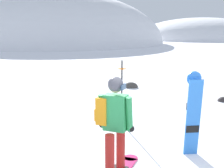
# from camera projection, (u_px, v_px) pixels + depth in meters

# --- Properties ---
(ridge_peak_main) EXTENTS (30.92, 27.82, 14.64)m
(ridge_peak_main) POSITION_uv_depth(u_px,v_px,m) (55.00, 44.00, 42.36)
(ridge_peak_main) COLOR white
(ridge_peak_main) RESTS_ON ground
(ridge_peak_far) EXTENTS (26.37, 23.73, 8.24)m
(ridge_peak_far) POSITION_uv_depth(u_px,v_px,m) (202.00, 39.00, 57.42)
(ridge_peak_far) COLOR white
(ridge_peak_far) RESTS_ON ground
(snowboarder_main) EXTENTS (1.03, 1.65, 1.71)m
(snowboarder_main) POSITION_uv_depth(u_px,v_px,m) (114.00, 125.00, 4.72)
(snowboarder_main) COLOR #D11E5B
(snowboarder_main) RESTS_ON ground
(spare_snowboard) EXTENTS (0.28, 0.16, 1.66)m
(spare_snowboard) POSITION_uv_depth(u_px,v_px,m) (193.00, 114.00, 5.60)
(spare_snowboard) COLOR blue
(spare_snowboard) RESTS_ON ground
(piste_marker_near) EXTENTS (0.20, 0.20, 1.70)m
(piste_marker_near) POSITION_uv_depth(u_px,v_px,m) (122.00, 87.00, 7.42)
(piste_marker_near) COLOR black
(piste_marker_near) RESTS_ON ground
(rock_mid) EXTENTS (0.43, 0.37, 0.30)m
(rock_mid) POSITION_uv_depth(u_px,v_px,m) (224.00, 101.00, 9.87)
(rock_mid) COLOR #383333
(rock_mid) RESTS_ON ground
(rock_small) EXTENTS (0.60, 0.51, 0.42)m
(rock_small) POSITION_uv_depth(u_px,v_px,m) (131.00, 87.00, 12.14)
(rock_small) COLOR #4C4742
(rock_small) RESTS_ON ground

